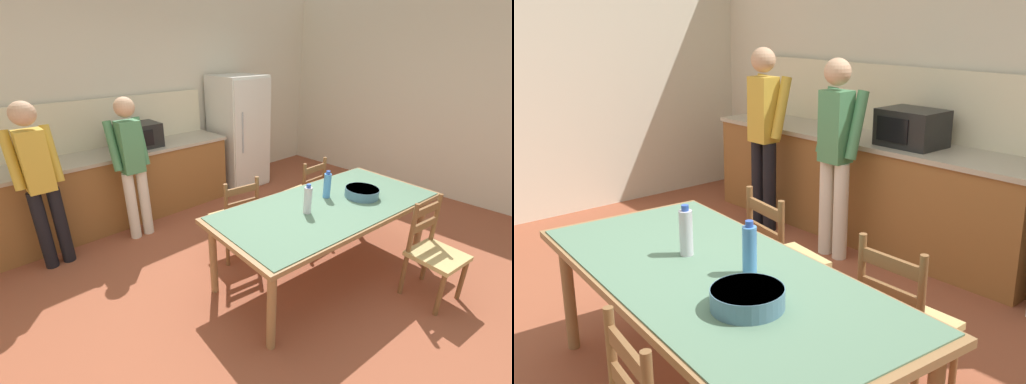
% 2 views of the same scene
% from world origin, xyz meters
% --- Properties ---
extents(ground_plane, '(8.32, 8.32, 0.00)m').
position_xyz_m(ground_plane, '(0.00, 0.00, 0.00)').
color(ground_plane, brown).
extents(wall_back, '(6.52, 0.12, 2.90)m').
position_xyz_m(wall_back, '(0.00, 2.66, 1.45)').
color(wall_back, beige).
rests_on(wall_back, ground).
extents(wall_right, '(0.12, 5.20, 2.90)m').
position_xyz_m(wall_right, '(3.26, 0.00, 1.45)').
color(wall_right, beige).
rests_on(wall_right, ground).
extents(kitchen_counter, '(3.32, 0.66, 0.92)m').
position_xyz_m(kitchen_counter, '(-0.84, 2.23, 0.46)').
color(kitchen_counter, brown).
rests_on(kitchen_counter, ground).
extents(counter_splashback, '(3.28, 0.03, 0.60)m').
position_xyz_m(counter_splashback, '(-0.84, 2.54, 1.22)').
color(counter_splashback, beige).
rests_on(counter_splashback, kitchen_counter).
extents(refrigerator, '(0.74, 0.73, 1.72)m').
position_xyz_m(refrigerator, '(1.29, 2.19, 0.86)').
color(refrigerator, silver).
rests_on(refrigerator, ground).
extents(microwave, '(0.50, 0.39, 0.30)m').
position_xyz_m(microwave, '(-0.33, 2.21, 1.07)').
color(microwave, black).
rests_on(microwave, kitchen_counter).
extents(dining_table, '(2.31, 1.21, 0.75)m').
position_xyz_m(dining_table, '(0.33, -0.26, 0.69)').
color(dining_table, olive).
rests_on(dining_table, ground).
extents(bottle_near_centre, '(0.07, 0.07, 0.27)m').
position_xyz_m(bottle_near_centre, '(0.05, -0.23, 0.88)').
color(bottle_near_centre, silver).
rests_on(bottle_near_centre, dining_table).
extents(bottle_off_centre, '(0.07, 0.07, 0.27)m').
position_xyz_m(bottle_off_centre, '(0.45, -0.14, 0.88)').
color(bottle_off_centre, '#4C8ED6').
rests_on(bottle_off_centre, dining_table).
extents(serving_bowl, '(0.32, 0.32, 0.09)m').
position_xyz_m(serving_bowl, '(0.71, -0.37, 0.81)').
color(serving_bowl, slate).
rests_on(serving_bowl, dining_table).
extents(chair_side_far_left, '(0.48, 0.46, 0.91)m').
position_xyz_m(chair_side_far_left, '(-0.10, 0.58, 0.44)').
color(chair_side_far_left, brown).
rests_on(chair_side_far_left, ground).
extents(chair_side_far_right, '(0.42, 0.40, 0.91)m').
position_xyz_m(chair_side_far_right, '(0.90, 0.49, 0.44)').
color(chair_side_far_right, brown).
rests_on(chair_side_far_right, ground).
extents(chair_side_near_right, '(0.47, 0.45, 0.91)m').
position_xyz_m(chair_side_near_right, '(0.76, -1.10, 0.44)').
color(chair_side_near_right, brown).
rests_on(chair_side_near_right, ground).
extents(person_at_sink, '(0.42, 0.29, 1.67)m').
position_xyz_m(person_at_sink, '(-1.58, 1.71, 0.94)').
color(person_at_sink, black).
rests_on(person_at_sink, ground).
extents(person_at_counter, '(0.41, 0.28, 1.63)m').
position_xyz_m(person_at_counter, '(-0.68, 1.69, 0.92)').
color(person_at_counter, silver).
rests_on(person_at_counter, ground).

